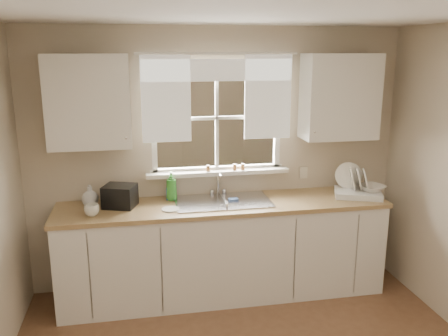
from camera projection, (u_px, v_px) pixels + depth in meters
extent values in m
cube|color=beige|center=(217.00, 225.00, 4.75)|extent=(3.60, 0.02, 1.15)
cube|color=beige|center=(217.00, 45.00, 4.32)|extent=(3.60, 0.02, 0.35)
cube|color=beige|center=(86.00, 122.00, 4.27)|extent=(1.20, 0.02, 1.00)
cube|color=beige|center=(336.00, 115.00, 4.70)|extent=(1.20, 0.02, 1.00)
cube|color=silver|center=(285.00, 5.00, 2.37)|extent=(3.60, 4.00, 0.02)
cube|color=white|center=(217.00, 169.00, 4.63)|extent=(1.30, 0.06, 0.05)
cube|color=white|center=(217.00, 64.00, 4.38)|extent=(1.30, 0.06, 0.05)
cube|color=white|center=(153.00, 120.00, 4.40)|extent=(0.05, 0.06, 1.05)
cube|color=white|center=(277.00, 116.00, 4.62)|extent=(0.05, 0.06, 1.05)
cube|color=white|center=(217.00, 118.00, 4.51)|extent=(0.03, 0.04, 1.00)
cube|color=white|center=(217.00, 118.00, 4.51)|extent=(1.20, 0.04, 0.03)
cube|color=white|center=(218.00, 172.00, 4.58)|extent=(1.38, 0.14, 0.04)
cylinder|color=white|center=(218.00, 53.00, 4.28)|extent=(1.50, 0.02, 0.02)
cube|color=silver|center=(166.00, 99.00, 4.30)|extent=(0.45, 0.02, 0.80)
cube|color=silver|center=(268.00, 97.00, 4.48)|extent=(0.45, 0.02, 0.80)
cube|color=silver|center=(218.00, 70.00, 4.33)|extent=(1.40, 0.02, 0.20)
cube|color=white|center=(223.00, 251.00, 4.48)|extent=(3.00, 0.62, 0.87)
cube|color=#A08050|center=(223.00, 205.00, 4.37)|extent=(3.04, 0.65, 0.04)
cube|color=white|center=(89.00, 101.00, 4.06)|extent=(0.70, 0.33, 0.80)
cube|color=white|center=(340.00, 97.00, 4.48)|extent=(0.70, 0.33, 0.80)
cube|color=beige|center=(303.00, 172.00, 4.77)|extent=(0.08, 0.01, 0.12)
cylinder|color=brown|center=(235.00, 167.00, 4.57)|extent=(0.04, 0.04, 0.06)
cylinder|color=brown|center=(243.00, 167.00, 4.59)|extent=(0.04, 0.04, 0.06)
cylinder|color=brown|center=(208.00, 168.00, 4.53)|extent=(0.04, 0.04, 0.06)
cube|color=#335421|center=(175.00, 166.00, 9.66)|extent=(20.00, 10.00, 0.02)
cube|color=#87674A|center=(185.00, 139.00, 7.53)|extent=(8.00, 0.10, 1.80)
cube|color=maroon|center=(114.00, 104.00, 10.60)|extent=(3.00, 3.00, 2.20)
cube|color=black|center=(111.00, 46.00, 10.29)|extent=(3.20, 3.20, 0.30)
cylinder|color=#423021|center=(232.00, 81.00, 10.47)|extent=(0.36, 0.36, 3.20)
cube|color=#B7B7BC|center=(223.00, 210.00, 4.41)|extent=(0.84, 0.46, 0.18)
cube|color=#B7B7BC|center=(223.00, 201.00, 4.39)|extent=(0.88, 0.50, 0.01)
cube|color=#B7B7BC|center=(223.00, 204.00, 4.40)|extent=(0.02, 0.41, 0.14)
cylinder|color=silver|center=(218.00, 183.00, 4.60)|extent=(0.03, 0.03, 0.22)
cylinder|color=silver|center=(219.00, 174.00, 4.50)|extent=(0.02, 0.18, 0.02)
sphere|color=silver|center=(212.00, 192.00, 4.61)|extent=(0.05, 0.05, 0.05)
sphere|color=silver|center=(224.00, 191.00, 4.63)|extent=(0.05, 0.05, 0.05)
cube|color=white|center=(358.00, 193.00, 4.56)|extent=(0.52, 0.45, 0.06)
cylinder|color=white|center=(349.00, 175.00, 4.63)|extent=(0.27, 0.16, 0.25)
cylinder|color=white|center=(352.00, 179.00, 4.54)|extent=(0.14, 0.23, 0.22)
cylinder|color=white|center=(359.00, 179.00, 4.53)|extent=(0.14, 0.23, 0.22)
cylinder|color=white|center=(365.00, 180.00, 4.52)|extent=(0.14, 0.23, 0.22)
imported|color=white|center=(372.00, 188.00, 4.53)|extent=(0.30, 0.30, 0.06)
imported|color=green|center=(171.00, 186.00, 4.42)|extent=(0.13, 0.13, 0.27)
imported|color=#3776D0|center=(171.00, 190.00, 4.45)|extent=(0.10, 0.10, 0.18)
imported|color=beige|center=(90.00, 196.00, 4.26)|extent=(0.18, 0.18, 0.19)
cylinder|color=silver|center=(171.00, 209.00, 4.17)|extent=(0.16, 0.16, 0.01)
imported|color=silver|center=(92.00, 210.00, 4.01)|extent=(0.13, 0.13, 0.10)
cube|color=black|center=(120.00, 196.00, 4.24)|extent=(0.33, 0.31, 0.20)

